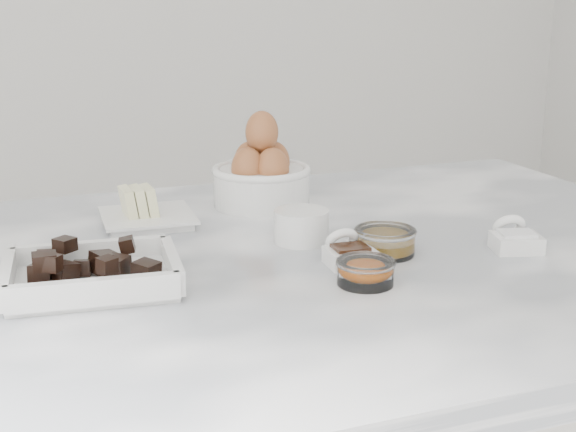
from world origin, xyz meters
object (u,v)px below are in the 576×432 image
object	(u,v)px
butter_plate	(146,212)
zest_bowl	(366,271)
honey_bowl	(385,241)
chocolate_dish	(92,270)
vanilla_spoon	(348,252)
sugar_ramekin	(301,224)
salt_spoon	(514,238)
egg_bowl	(261,175)

from	to	relation	value
butter_plate	zest_bowl	xyz separation A→B (m)	(0.18, -0.33, -0.00)
honey_bowl	chocolate_dish	bearing A→B (deg)	178.41
honey_bowl	vanilla_spoon	world-z (taller)	vanilla_spoon
butter_plate	sugar_ramekin	size ratio (longest dim) A/B	1.86
vanilla_spoon	salt_spoon	xyz separation A→B (m)	(0.22, -0.03, 0.00)
butter_plate	chocolate_dish	bearing A→B (deg)	-114.73
butter_plate	egg_bowl	size ratio (longest dim) A/B	0.88
sugar_ramekin	egg_bowl	size ratio (longest dim) A/B	0.48
vanilla_spoon	salt_spoon	bearing A→B (deg)	-6.73
honey_bowl	vanilla_spoon	bearing A→B (deg)	-165.46
egg_bowl	honey_bowl	world-z (taller)	egg_bowl
sugar_ramekin	egg_bowl	world-z (taller)	egg_bowl
egg_bowl	zest_bowl	world-z (taller)	egg_bowl
sugar_ramekin	salt_spoon	distance (m)	0.27
zest_bowl	butter_plate	bearing A→B (deg)	118.67
egg_bowl	zest_bowl	distance (m)	0.37
butter_plate	salt_spoon	xyz separation A→B (m)	(0.41, -0.28, -0.00)
sugar_ramekin	honey_bowl	world-z (taller)	sugar_ramekin
honey_bowl	salt_spoon	world-z (taller)	salt_spoon
egg_bowl	salt_spoon	distance (m)	0.39
butter_plate	salt_spoon	bearing A→B (deg)	-34.43
vanilla_spoon	salt_spoon	world-z (taller)	salt_spoon
salt_spoon	egg_bowl	bearing A→B (deg)	125.26
egg_bowl	salt_spoon	xyz separation A→B (m)	(0.23, -0.32, -0.03)
sugar_ramekin	salt_spoon	bearing A→B (deg)	-27.56
zest_bowl	sugar_ramekin	bearing A→B (deg)	92.56
egg_bowl	chocolate_dish	bearing A→B (deg)	-137.27
chocolate_dish	salt_spoon	distance (m)	0.52
sugar_ramekin	vanilla_spoon	size ratio (longest dim) A/B	1.01
egg_bowl	honey_bowl	bearing A→B (deg)	-77.12
butter_plate	sugar_ramekin	xyz separation A→B (m)	(0.17, -0.16, 0.01)
butter_plate	egg_bowl	distance (m)	0.19
zest_bowl	salt_spoon	bearing A→B (deg)	11.09
sugar_ramekin	egg_bowl	bearing A→B (deg)	85.99
vanilla_spoon	zest_bowl	bearing A→B (deg)	-99.81
chocolate_dish	egg_bowl	xyz separation A→B (m)	(0.29, 0.27, 0.03)
honey_bowl	butter_plate	bearing A→B (deg)	135.91
honey_bowl	vanilla_spoon	size ratio (longest dim) A/B	1.10
egg_bowl	zest_bowl	xyz separation A→B (m)	(-0.01, -0.36, -0.03)
honey_bowl	zest_bowl	xyz separation A→B (m)	(-0.07, -0.09, -0.00)
butter_plate	sugar_ramekin	distance (m)	0.23
sugar_ramekin	vanilla_spoon	world-z (taller)	same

